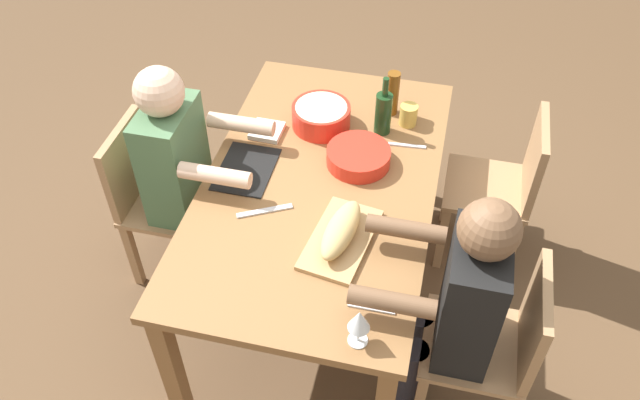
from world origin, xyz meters
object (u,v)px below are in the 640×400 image
Objects in this scene: serving_bowl_salad at (358,156)px; wine_bottle at (383,112)px; cup_far_left at (408,115)px; diner_near_center at (183,166)px; cutting_board at (341,239)px; bread_loaf at (341,230)px; dining_table at (320,196)px; chair_far_left at (505,184)px; napkin_stack at (267,131)px; serving_bowl_pasta at (321,115)px; wine_glass at (359,321)px; chair_far_right at (497,343)px; beer_bottle at (393,93)px; chair_near_center at (154,194)px; diner_far_right at (458,301)px.

wine_bottle reaches higher than serving_bowl_salad.
wine_bottle reaches higher than cup_far_left.
diner_near_center is 3.00× the size of cutting_board.
dining_table is at bearing -153.24° from bread_loaf.
bread_loaf is (0.31, 0.16, 0.15)m from dining_table.
chair_far_left is 0.71× the size of diner_near_center.
chair_far_left reaches higher than napkin_stack.
serving_bowl_pasta is 0.67× the size of cutting_board.
chair_far_left is at bearing 95.35° from serving_bowl_pasta.
chair_far_left is (-0.46, 0.81, -0.17)m from dining_table.
cutting_board is 0.06m from bread_loaf.
dining_table is 0.36m from cutting_board.
serving_bowl_salad is at bearing -169.14° from wine_glass.
diner_near_center is 4.44× the size of serving_bowl_pasta.
serving_bowl_salad is at bearing -177.50° from bread_loaf.
diner_near_center reaches higher than chair_far_right.
beer_bottle is (-0.55, 0.22, 0.19)m from dining_table.
serving_bowl_pasta is at bearing -132.84° from chair_far_right.
bread_loaf reaches higher than cup_far_left.
serving_bowl_salad is at bearing -11.94° from beer_bottle.
chair_far_right is 0.74m from bread_loaf.
bread_loaf is at bearing 68.50° from diner_near_center.
wine_glass is (0.73, 0.31, 0.20)m from dining_table.
beer_bottle is at bearing 168.06° from serving_bowl_salad.
beer_bottle is 0.13m from cup_far_left.
dining_table is at bearing 12.53° from serving_bowl_pasta.
serving_bowl_salad reaches higher than cutting_board.
chair_near_center is 2.93× the size of wine_bottle.
wine_glass is at bearing 31.84° from napkin_stack.
dining_table is at bearing -153.24° from cutting_board.
napkin_stack is at bearing -103.56° from serving_bowl_salad.
chair_far_left reaches higher than cup_far_left.
diner_near_center is at bearing -109.99° from diner_far_right.
cup_far_left reaches higher than cutting_board.
chair_far_left is at bearing 81.37° from beer_bottle.
serving_bowl_pasta is 0.84× the size of bread_loaf.
chair_far_left is (-0.91, 0.18, -0.21)m from diner_far_right.
serving_bowl_pasta is 0.35m from beer_bottle.
chair_near_center is at bearing -80.76° from serving_bowl_salad.
wine_bottle is at bearing 176.41° from cutting_board.
napkin_stack reaches higher than cutting_board.
dining_table is 1.38× the size of diner_near_center.
cup_far_left is (0.07, 0.09, -0.06)m from beer_bottle.
chair_far_left is at bearing 180.00° from chair_far_right.
serving_bowl_salad is 0.70× the size of cutting_board.
serving_bowl_pasta reaches higher than napkin_stack.
cup_far_left is (-0.02, -0.50, 0.31)m from chair_far_left.
serving_bowl_pasta is 0.72m from bread_loaf.
cutting_board is 2.41× the size of wine_glass.
diner_far_right reaches higher than cup_far_left.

